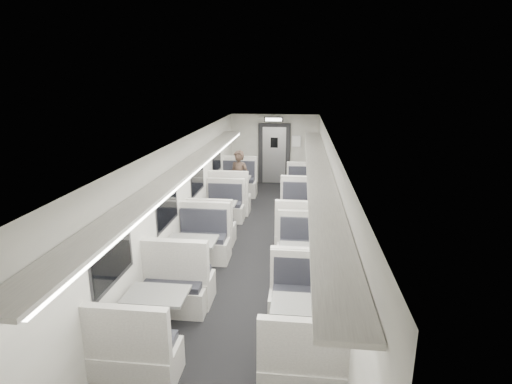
% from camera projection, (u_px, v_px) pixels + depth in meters
% --- Properties ---
extents(room, '(3.24, 12.24, 2.64)m').
position_uv_depth(room, '(254.00, 199.00, 8.14)').
color(room, black).
rests_on(room, ground).
extents(booth_left_a, '(1.13, 2.29, 1.23)m').
position_uv_depth(booth_left_a, '(234.00, 190.00, 11.71)').
color(booth_left_a, silver).
rests_on(booth_left_a, room).
extents(booth_left_b, '(0.99, 2.02, 1.08)m').
position_uv_depth(booth_left_b, '(219.00, 216.00, 9.62)').
color(booth_left_b, silver).
rests_on(booth_left_b, room).
extents(booth_left_c, '(1.08, 2.18, 1.17)m').
position_uv_depth(booth_left_c, '(192.00, 259.00, 7.30)').
color(booth_left_c, silver).
rests_on(booth_left_c, room).
extents(booth_left_d, '(1.03, 2.08, 1.11)m').
position_uv_depth(booth_left_d, '(158.00, 316.00, 5.57)').
color(booth_left_d, silver).
rests_on(booth_left_d, room).
extents(booth_right_a, '(1.00, 2.02, 1.08)m').
position_uv_depth(booth_right_a, '(302.00, 193.00, 11.60)').
color(booth_right_a, silver).
rests_on(booth_right_a, room).
extents(booth_right_b, '(1.13, 2.29, 1.22)m').
position_uv_depth(booth_right_b, '(302.00, 221.00, 9.14)').
color(booth_right_b, silver).
rests_on(booth_right_b, room).
extents(booth_right_c, '(1.00, 2.02, 1.08)m').
position_uv_depth(booth_right_c, '(302.00, 266.00, 7.09)').
color(booth_right_c, silver).
rests_on(booth_right_c, room).
extents(booth_right_d, '(1.00, 2.03, 1.09)m').
position_uv_depth(booth_right_d, '(302.00, 326.00, 5.35)').
color(booth_right_d, silver).
rests_on(booth_right_d, room).
extents(passenger, '(0.72, 0.61, 1.66)m').
position_uv_depth(passenger, '(239.00, 180.00, 11.16)').
color(passenger, black).
rests_on(passenger, room).
extents(window_a, '(0.02, 1.18, 0.84)m').
position_uv_depth(window_a, '(217.00, 158.00, 11.51)').
color(window_a, black).
rests_on(window_a, room).
extents(window_b, '(0.02, 1.18, 0.84)m').
position_uv_depth(window_b, '(198.00, 176.00, 9.40)').
color(window_b, black).
rests_on(window_b, room).
extents(window_c, '(0.02, 1.18, 0.84)m').
position_uv_depth(window_c, '(167.00, 204.00, 7.30)').
color(window_c, black).
rests_on(window_c, room).
extents(window_d, '(0.02, 1.18, 0.84)m').
position_uv_depth(window_d, '(112.00, 255.00, 5.20)').
color(window_d, black).
rests_on(window_d, room).
extents(luggage_rack_left, '(0.46, 10.40, 0.09)m').
position_uv_depth(luggage_rack_left, '(189.00, 166.00, 7.79)').
color(luggage_rack_left, silver).
rests_on(luggage_rack_left, room).
extents(luggage_rack_right, '(0.46, 10.40, 0.09)m').
position_uv_depth(luggage_rack_right, '(318.00, 169.00, 7.52)').
color(luggage_rack_right, silver).
rests_on(luggage_rack_right, room).
extents(vestibule_door, '(1.10, 0.13, 2.10)m').
position_uv_depth(vestibule_door, '(274.00, 154.00, 13.85)').
color(vestibule_door, black).
rests_on(vestibule_door, room).
extents(exit_sign, '(0.62, 0.12, 0.16)m').
position_uv_depth(exit_sign, '(274.00, 119.00, 13.04)').
color(exit_sign, black).
rests_on(exit_sign, room).
extents(wall_notice, '(0.32, 0.02, 0.40)m').
position_uv_depth(wall_notice, '(296.00, 141.00, 13.63)').
color(wall_notice, white).
rests_on(wall_notice, room).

